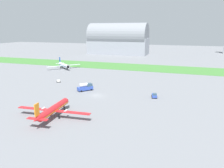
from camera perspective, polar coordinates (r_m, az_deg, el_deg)
name	(u,v)px	position (r m, az deg, el deg)	size (l,w,h in m)	color
ground_plane	(97,95)	(86.69, -3.92, -2.99)	(600.00, 600.00, 0.00)	slate
grass_taxiway_strip	(137,67)	(152.14, 6.53, 4.34)	(360.00, 28.00, 0.08)	#3D7533
airplane_foreground_turboprop	(53,109)	(67.05, -14.97, -6.32)	(23.03, 19.74, 6.90)	red
airplane_taxiing_turboprop	(64,65)	(148.30, -12.35, 4.82)	(16.45, 18.39, 6.79)	silver
pushback_tug_near_gate	(154,95)	(85.06, 10.92, -2.90)	(2.66, 3.89, 1.95)	#334FB2
baggage_cart_midfield	(59,81)	(111.46, -13.67, 0.78)	(2.81, 2.95, 0.90)	white
fuel_truck_by_runway	(85,87)	(93.62, -6.91, -0.77)	(6.05, 6.50, 3.29)	#334FB2
hangar_distant	(118,40)	(232.09, 1.57, 11.38)	(61.17, 25.79, 31.58)	#9399A3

